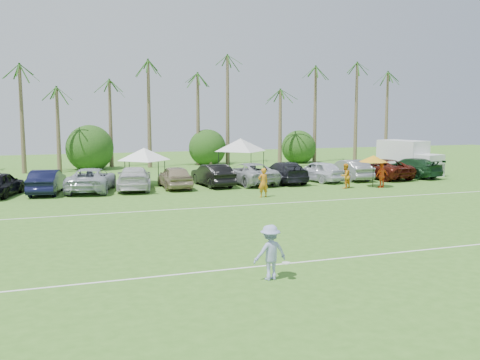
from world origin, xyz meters
name	(u,v)px	position (x,y,z in m)	size (l,w,h in m)	color
ground	(355,275)	(0.00, 0.00, 0.00)	(120.00, 120.00, 0.00)	#3D7122
field_lines	(265,227)	(0.00, 8.00, 0.01)	(80.00, 12.10, 0.01)	white
palm_tree_2	(18,70)	(-12.00, 38.00, 9.21)	(2.40, 2.40, 10.90)	brown
palm_tree_3	(65,62)	(-8.00, 38.00, 10.06)	(2.40, 2.40, 11.90)	brown
palm_tree_4	(110,91)	(-4.00, 38.00, 7.48)	(2.40, 2.40, 8.90)	brown
palm_tree_5	(151,83)	(0.00, 38.00, 8.35)	(2.40, 2.40, 9.90)	brown
palm_tree_6	(191,75)	(4.00, 38.00, 9.21)	(2.40, 2.40, 10.90)	brown
palm_tree_7	(229,67)	(8.00, 38.00, 10.06)	(2.40, 2.40, 11.90)	brown
palm_tree_8	(274,93)	(13.00, 38.00, 7.48)	(2.40, 2.40, 8.90)	brown
palm_tree_9	(316,86)	(18.00, 38.00, 8.35)	(2.40, 2.40, 9.90)	brown
palm_tree_10	(357,79)	(23.00, 38.00, 9.21)	(2.40, 2.40, 10.90)	brown
palm_tree_11	(387,72)	(27.00, 38.00, 10.06)	(2.40, 2.40, 11.90)	brown
bush_tree_1	(89,150)	(-6.00, 39.00, 1.80)	(4.00, 4.00, 4.00)	brown
bush_tree_2	(208,148)	(6.00, 39.00, 1.80)	(4.00, 4.00, 4.00)	brown
bush_tree_3	(295,146)	(16.00, 39.00, 1.80)	(4.00, 4.00, 4.00)	brown
sideline_player_a	(263,183)	(3.30, 16.55, 0.94)	(0.68, 0.45, 1.87)	orange
sideline_player_b	(345,176)	(10.38, 18.48, 0.89)	(0.86, 0.67, 1.78)	orange
sideline_player_c	(382,176)	(13.02, 17.86, 0.87)	(1.02, 0.43, 1.74)	#F9561B
box_truck	(409,156)	(20.28, 24.53, 1.59)	(3.45, 6.10, 2.97)	silver
canopy_tent_left	(144,148)	(-2.87, 25.17, 2.77)	(3.99, 3.99, 3.23)	black
canopy_tent_right	(241,138)	(5.81, 28.11, 3.23)	(4.65, 4.65, 3.77)	black
market_umbrella	(374,159)	(12.55, 18.27, 2.09)	(2.09, 2.09, 2.33)	black
frisbee_player	(270,252)	(-2.82, 0.52, 0.89)	(1.23, 0.81, 1.78)	#929DCF
parked_car_0	(0,184)	(-12.64, 22.46, 0.81)	(1.92, 4.78, 1.63)	black
parked_car_1	(47,182)	(-9.76, 22.70, 0.81)	(1.72, 4.95, 1.63)	black
parked_car_2	(92,180)	(-6.88, 22.85, 0.81)	(2.70, 5.86, 1.63)	#A9B1BA
parked_car_3	(134,178)	(-4.00, 22.68, 0.81)	(2.28, 5.62, 1.63)	silver
parked_car_4	(175,177)	(-1.12, 22.55, 0.81)	(1.92, 4.78, 1.63)	tan
parked_car_5	(213,175)	(1.76, 22.78, 0.81)	(1.72, 4.95, 1.63)	black
parked_car_6	(249,173)	(4.64, 22.92, 0.81)	(2.70, 5.86, 1.63)	#A4A6AA
parked_car_7	(284,172)	(7.52, 22.87, 0.81)	(2.28, 5.62, 1.63)	black
parked_car_8	(318,171)	(10.40, 22.64, 0.81)	(1.92, 4.78, 1.63)	silver
parked_car_9	(349,170)	(13.28, 22.83, 0.81)	(1.72, 4.95, 1.63)	gray
parked_car_10	(381,169)	(16.16, 22.66, 0.81)	(2.70, 5.86, 1.63)	#47130B
parked_car_11	(410,168)	(19.04, 22.69, 0.81)	(2.28, 5.62, 1.63)	#143519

